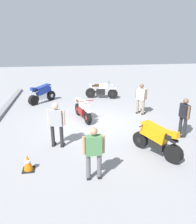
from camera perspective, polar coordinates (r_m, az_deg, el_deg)
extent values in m
plane|color=gray|center=(10.36, -1.19, -2.85)|extent=(40.00, 40.00, 0.00)
cylinder|color=black|center=(10.17, -2.64, -1.48)|extent=(0.62, 0.32, 0.60)
cylinder|color=black|center=(11.37, -5.11, 0.75)|extent=(0.62, 0.32, 0.60)
cylinder|color=maroon|center=(10.17, -2.64, -1.48)|extent=(0.25, 0.23, 0.21)
cylinder|color=maroon|center=(11.37, -5.11, 0.75)|extent=(0.25, 0.23, 0.21)
cube|color=maroon|center=(10.78, -4.05, 0.28)|extent=(0.61, 0.42, 0.32)
cube|color=white|center=(10.48, -3.72, 2.02)|extent=(0.63, 0.46, 0.30)
cube|color=white|center=(10.06, -2.67, 0.27)|extent=(0.47, 0.27, 0.08)
cube|color=#4C331E|center=(10.87, -4.55, 2.77)|extent=(0.65, 0.41, 0.12)
cube|color=white|center=(11.15, -5.06, 3.07)|extent=(0.37, 0.30, 0.18)
cylinder|color=maroon|center=(11.21, -3.92, 0.77)|extent=(0.57, 0.25, 0.16)
cylinder|color=maroon|center=(10.11, -3.11, 2.86)|extent=(0.22, 0.68, 0.04)
sphere|color=silver|center=(9.97, -2.64, 1.42)|extent=(0.16, 0.16, 0.16)
cylinder|color=black|center=(14.23, 3.82, 4.71)|extent=(0.29, 0.65, 0.64)
cylinder|color=black|center=(14.40, -1.96, 4.93)|extent=(0.29, 0.65, 0.64)
cylinder|color=black|center=(14.23, 3.82, 4.71)|extent=(0.20, 0.25, 0.22)
cylinder|color=black|center=(14.40, -1.96, 4.93)|extent=(0.20, 0.25, 0.22)
cube|color=black|center=(14.28, 0.71, 5.22)|extent=(0.43, 0.62, 0.32)
cube|color=silver|center=(14.16, 1.52, 6.76)|extent=(0.46, 0.63, 0.30)
cube|color=silver|center=(14.14, 3.85, 6.08)|extent=(0.28, 0.47, 0.08)
cube|color=#382314|center=(14.21, -0.29, 6.90)|extent=(0.42, 0.65, 0.12)
cube|color=silver|center=(14.26, -1.49, 6.86)|extent=(0.30, 0.37, 0.18)
cylinder|color=black|center=(14.51, -0.77, 5.25)|extent=(0.26, 0.57, 0.16)
cylinder|color=black|center=(14.07, 2.88, 7.70)|extent=(0.68, 0.23, 0.04)
sphere|color=silver|center=(14.10, 3.76, 6.88)|extent=(0.16, 0.16, 0.16)
cylinder|color=black|center=(14.21, -12.06, 4.22)|extent=(0.54, 0.54, 0.60)
cylinder|color=black|center=(13.40, -16.34, 2.93)|extent=(0.58, 0.58, 0.60)
cylinder|color=silver|center=(14.21, -12.06, 4.22)|extent=(0.28, 0.28, 0.21)
cylinder|color=silver|center=(13.40, -16.34, 2.93)|extent=(0.28, 0.28, 0.21)
cube|color=silver|center=(13.74, -14.33, 3.95)|extent=(0.60, 0.59, 0.32)
cube|color=navy|center=(13.73, -13.99, 5.70)|extent=(0.96, 0.95, 0.57)
cone|color=navy|center=(14.02, -12.41, 6.73)|extent=(0.49, 0.49, 0.39)
cube|color=black|center=(13.47, -15.31, 5.63)|extent=(0.61, 0.61, 0.12)
cube|color=navy|center=(13.28, -16.35, 5.69)|extent=(0.40, 0.40, 0.23)
cylinder|color=silver|center=(13.29, -15.90, 4.94)|extent=(0.34, 0.34, 0.17)
cylinder|color=silver|center=(13.41, -16.32, 5.03)|extent=(0.34, 0.34, 0.17)
cylinder|color=silver|center=(13.93, -12.85, 6.70)|extent=(0.52, 0.52, 0.04)
sphere|color=silver|center=(14.09, -12.15, 6.60)|extent=(0.16, 0.16, 0.16)
cylinder|color=black|center=(8.26, 10.89, -7.01)|extent=(0.59, 0.46, 0.60)
cylinder|color=black|center=(7.61, 18.92, -10.21)|extent=(0.63, 0.51, 0.60)
cylinder|color=black|center=(8.26, 10.89, -7.01)|extent=(0.27, 0.26, 0.21)
cylinder|color=black|center=(7.61, 18.92, -10.21)|extent=(0.27, 0.26, 0.21)
cube|color=black|center=(7.85, 15.09, -8.04)|extent=(0.62, 0.54, 0.32)
cube|color=orange|center=(7.75, 14.44, -5.05)|extent=(1.03, 0.84, 0.57)
cone|color=orange|center=(7.97, 11.50, -2.94)|extent=(0.48, 0.48, 0.39)
cube|color=black|center=(7.53, 16.96, -5.47)|extent=(0.65, 0.54, 0.12)
cube|color=orange|center=(7.36, 18.97, -5.60)|extent=(0.41, 0.37, 0.23)
cylinder|color=black|center=(7.52, 18.81, -6.55)|extent=(0.38, 0.29, 0.17)
cylinder|color=black|center=(7.39, 18.16, -6.93)|extent=(0.38, 0.29, 0.17)
cylinder|color=black|center=(7.88, 12.30, -3.09)|extent=(0.41, 0.61, 0.04)
sphere|color=silver|center=(8.03, 11.03, -3.11)|extent=(0.16, 0.16, 0.16)
cylinder|color=#59595B|center=(6.45, 0.34, -13.82)|extent=(0.13, 0.13, 0.79)
cube|color=black|center=(6.70, 0.25, -16.10)|extent=(0.26, 0.10, 0.08)
cylinder|color=#59595B|center=(6.41, -2.52, -14.05)|extent=(0.13, 0.13, 0.79)
cube|color=black|center=(6.66, -2.53, -16.33)|extent=(0.26, 0.10, 0.08)
cube|color=#4C7F4C|center=(6.08, -1.12, -8.59)|extent=(0.23, 0.45, 0.56)
cylinder|color=tan|center=(6.11, 1.40, -8.27)|extent=(0.09, 0.09, 0.53)
cylinder|color=tan|center=(6.05, -3.67, -8.62)|extent=(0.09, 0.09, 0.53)
sphere|color=tan|center=(5.89, -1.15, -4.99)|extent=(0.22, 0.22, 0.22)
cylinder|color=#262628|center=(9.72, 20.53, -3.22)|extent=(0.14, 0.14, 0.78)
cube|color=black|center=(9.82, 19.99, -5.14)|extent=(0.11, 0.26, 0.08)
cylinder|color=#262628|center=(9.48, 21.48, -3.91)|extent=(0.14, 0.14, 0.78)
cube|color=black|center=(9.59, 20.91, -5.88)|extent=(0.11, 0.26, 0.08)
cube|color=black|center=(9.37, 21.49, 0.21)|extent=(0.45, 0.24, 0.55)
cylinder|color=brown|center=(9.58, 20.68, 0.81)|extent=(0.09, 0.09, 0.52)
cylinder|color=brown|center=(9.16, 22.35, -0.23)|extent=(0.09, 0.09, 0.52)
sphere|color=brown|center=(9.26, 21.80, 2.62)|extent=(0.21, 0.21, 0.21)
cylinder|color=gray|center=(11.54, 11.58, 1.21)|extent=(0.18, 0.18, 0.79)
cube|color=black|center=(11.71, 11.60, -0.37)|extent=(0.25, 0.26, 0.08)
cylinder|color=gray|center=(11.67, 10.21, 1.51)|extent=(0.18, 0.18, 0.79)
cube|color=black|center=(11.84, 10.24, -0.06)|extent=(0.25, 0.26, 0.08)
cube|color=silver|center=(11.42, 11.11, 4.59)|extent=(0.47, 0.47, 0.56)
cylinder|color=brown|center=(11.30, 12.32, 4.44)|extent=(0.13, 0.13, 0.53)
cylinder|color=brown|center=(11.53, 9.93, 4.89)|extent=(0.13, 0.13, 0.53)
sphere|color=brown|center=(11.32, 11.24, 6.63)|extent=(0.21, 0.21, 0.21)
cylinder|color=#262628|center=(8.19, -9.38, -6.22)|extent=(0.16, 0.16, 0.84)
cube|color=black|center=(8.41, -9.12, -8.38)|extent=(0.28, 0.17, 0.08)
cylinder|color=#262628|center=(8.29, -11.59, -6.04)|extent=(0.16, 0.16, 0.84)
cube|color=black|center=(8.51, -11.29, -8.19)|extent=(0.28, 0.17, 0.08)
cube|color=#99999E|center=(7.96, -10.81, -1.46)|extent=(0.34, 0.52, 0.60)
cylinder|color=#D8AD8C|center=(7.87, -8.87, -1.45)|extent=(0.11, 0.11, 0.56)
cylinder|color=#D8AD8C|center=(8.04, -12.72, -1.24)|extent=(0.11, 0.11, 0.56)
sphere|color=#D8AD8C|center=(7.81, -11.01, 1.57)|extent=(0.23, 0.23, 0.23)
cube|color=black|center=(7.30, -17.49, -14.03)|extent=(0.36, 0.36, 0.03)
cone|color=orange|center=(7.16, -17.71, -12.25)|extent=(0.28, 0.28, 0.50)
cylinder|color=white|center=(7.14, -17.74, -11.98)|extent=(0.19, 0.19, 0.08)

